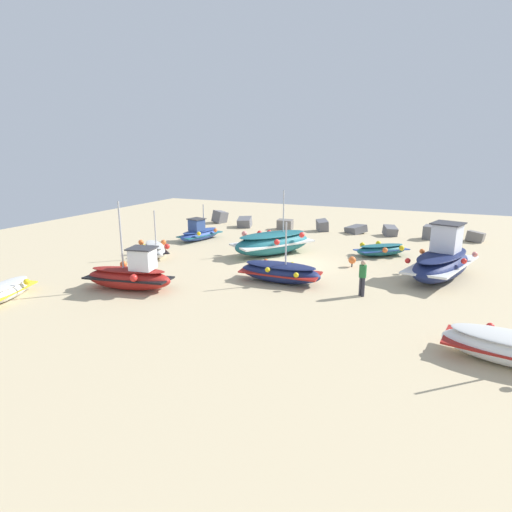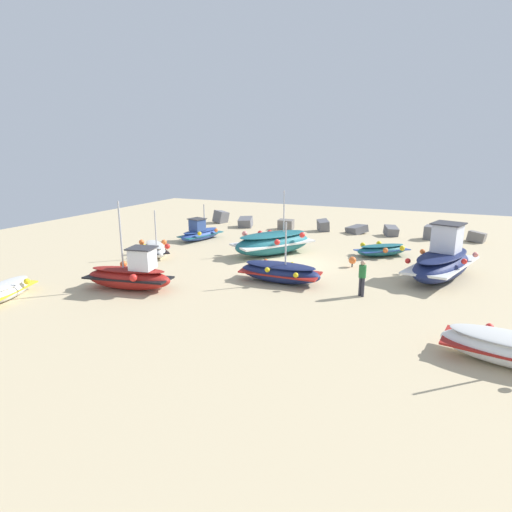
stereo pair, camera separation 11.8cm
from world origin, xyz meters
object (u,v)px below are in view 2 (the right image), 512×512
object	(u,v)px
fishing_boat_3	(200,233)
person_walking	(362,276)
fishing_boat_6	(512,349)
mooring_buoy_1	(260,233)
fishing_boat_2	(273,243)
fishing_boat_4	(382,250)
fishing_boat_7	(130,275)
fishing_boat_5	(442,262)
fishing_boat_8	(155,249)
fishing_boat_0	(7,290)
fishing_boat_1	(280,272)
mooring_buoy_0	(352,260)

from	to	relation	value
fishing_boat_3	person_walking	world-z (taller)	fishing_boat_3
fishing_boat_6	mooring_buoy_1	bearing A→B (deg)	-34.97
fishing_boat_2	fishing_boat_4	distance (m)	6.68
fishing_boat_2	fishing_boat_7	bearing A→B (deg)	12.19
fishing_boat_3	fishing_boat_5	bearing A→B (deg)	92.63
fishing_boat_4	fishing_boat_8	xyz separation A→B (m)	(-12.71, -5.61, 0.07)
mooring_buoy_1	fishing_boat_7	bearing A→B (deg)	-94.04
fishing_boat_8	mooring_buoy_1	distance (m)	8.43
fishing_boat_8	fishing_boat_0	bearing A→B (deg)	122.82
fishing_boat_3	mooring_buoy_1	bearing A→B (deg)	136.18
fishing_boat_7	mooring_buoy_1	bearing A→B (deg)	75.49
fishing_boat_6	fishing_boat_3	bearing A→B (deg)	-23.65
fishing_boat_0	fishing_boat_1	size ratio (longest dim) A/B	0.78
fishing_boat_0	person_walking	world-z (taller)	fishing_boat_0
fishing_boat_0	fishing_boat_5	world-z (taller)	fishing_boat_0
person_walking	fishing_boat_6	bearing A→B (deg)	-95.10
fishing_boat_8	person_walking	distance (m)	13.11
fishing_boat_1	person_walking	bearing A→B (deg)	173.42
fishing_boat_1	fishing_boat_4	bearing A→B (deg)	-117.38
fishing_boat_7	fishing_boat_8	distance (m)	6.35
fishing_boat_1	fishing_boat_4	world-z (taller)	fishing_boat_1
fishing_boat_0	fishing_boat_4	size ratio (longest dim) A/B	0.94
fishing_boat_5	mooring_buoy_1	world-z (taller)	fishing_boat_5
fishing_boat_4	mooring_buoy_1	distance (m)	9.15
fishing_boat_2	fishing_boat_8	size ratio (longest dim) A/B	1.83
fishing_boat_5	fishing_boat_7	world-z (taller)	fishing_boat_7
fishing_boat_8	mooring_buoy_1	world-z (taller)	fishing_boat_8
fishing_boat_8	fishing_boat_1	bearing A→B (deg)	-150.72
fishing_boat_5	fishing_boat_6	size ratio (longest dim) A/B	1.38
fishing_boat_5	fishing_boat_2	bearing A→B (deg)	99.89
fishing_boat_1	fishing_boat_3	world-z (taller)	fishing_boat_1
fishing_boat_5	fishing_boat_8	bearing A→B (deg)	114.57
fishing_boat_6	fishing_boat_8	distance (m)	19.40
fishing_boat_1	mooring_buoy_1	size ratio (longest dim) A/B	7.44
fishing_boat_3	fishing_boat_7	world-z (taller)	fishing_boat_7
fishing_boat_3	fishing_boat_8	distance (m)	5.22
fishing_boat_8	person_walking	xyz separation A→B (m)	(12.89, -2.33, 0.50)
fishing_boat_4	mooring_buoy_0	size ratio (longest dim) A/B	5.71
fishing_boat_7	fishing_boat_6	bearing A→B (deg)	-14.55
fishing_boat_7	mooring_buoy_1	size ratio (longest dim) A/B	7.89
fishing_boat_2	fishing_boat_3	size ratio (longest dim) A/B	1.44
fishing_boat_3	fishing_boat_7	bearing A→B (deg)	28.27
fishing_boat_2	fishing_boat_6	world-z (taller)	fishing_boat_2
fishing_boat_1	mooring_buoy_0	xyz separation A→B (m)	(2.72, 4.20, -0.13)
fishing_boat_4	mooring_buoy_1	xyz separation A→B (m)	(-8.95, 1.94, -0.03)
fishing_boat_0	fishing_boat_8	distance (m)	8.97
fishing_boat_2	fishing_boat_1	bearing A→B (deg)	59.12
fishing_boat_3	fishing_boat_7	distance (m)	11.24
fishing_boat_7	mooring_buoy_0	bearing A→B (deg)	32.08
mooring_buoy_1	person_walking	bearing A→B (deg)	-47.25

